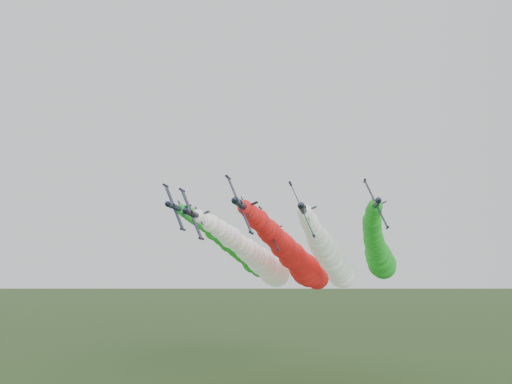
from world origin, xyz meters
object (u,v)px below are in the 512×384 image
jet_inner_left (260,260)px  jet_outer_right (379,253)px  jet_trail (306,266)px  jet_outer_left (242,252)px  jet_inner_right (331,258)px  jet_lead (295,259)px

jet_inner_left → jet_outer_right: 35.36m
jet_inner_left → jet_trail: (12.26, 16.94, -1.34)m
jet_inner_left → jet_outer_right: jet_outer_right is taller
jet_outer_right → jet_trail: bearing=157.8°
jet_outer_left → jet_inner_left: bearing=-46.1°
jet_inner_right → jet_trail: size_ratio=1.00×
jet_outer_left → jet_outer_right: bearing=1.8°
jet_lead → jet_inner_left: (-11.21, 10.37, -0.11)m
jet_inner_left → jet_outer_left: bearing=133.9°
jet_inner_left → jet_trail: size_ratio=1.00×
jet_inner_right → jet_outer_right: 19.04m
jet_outer_left → jet_trail: jet_outer_left is taller
jet_outer_left → jet_trail: size_ratio=1.00×
jet_lead → jet_outer_right: bearing=38.3°
jet_lead → jet_trail: bearing=87.8°
jet_outer_left → jet_inner_right: bearing=-23.6°
jet_inner_right → jet_lead: bearing=-151.4°
jet_outer_left → jet_trail: (18.66, 10.30, -4.13)m
jet_inner_right → jet_outer_left: bearing=156.4°
jet_outer_right → jet_trail: (-22.12, 9.01, -3.59)m
jet_outer_right → jet_trail: jet_outer_right is taller
jet_inner_left → jet_outer_left: 9.63m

